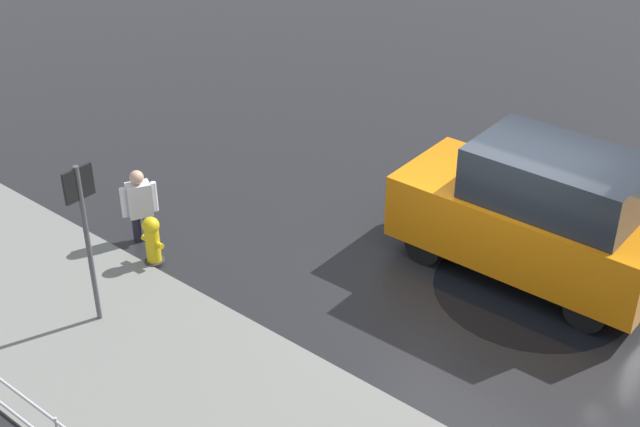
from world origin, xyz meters
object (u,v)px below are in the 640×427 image
(pedestrian, at_px, (139,202))
(sign_post, at_px, (85,223))
(moving_hatchback, at_px, (537,214))
(fire_hydrant, at_px, (152,241))

(pedestrian, height_order, sign_post, sign_post)
(sign_post, bearing_deg, moving_hatchback, -129.83)
(sign_post, bearing_deg, pedestrian, -57.41)
(moving_hatchback, distance_m, fire_hydrant, 5.64)
(fire_hydrant, distance_m, sign_post, 1.89)
(pedestrian, xyz_separation_m, sign_post, (-1.11, 1.74, 0.90))
(moving_hatchback, height_order, fire_hydrant, moving_hatchback)
(moving_hatchback, distance_m, sign_post, 6.26)
(pedestrian, bearing_deg, moving_hatchback, -149.19)
(moving_hatchback, xyz_separation_m, fire_hydrant, (4.47, 3.38, -0.63))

